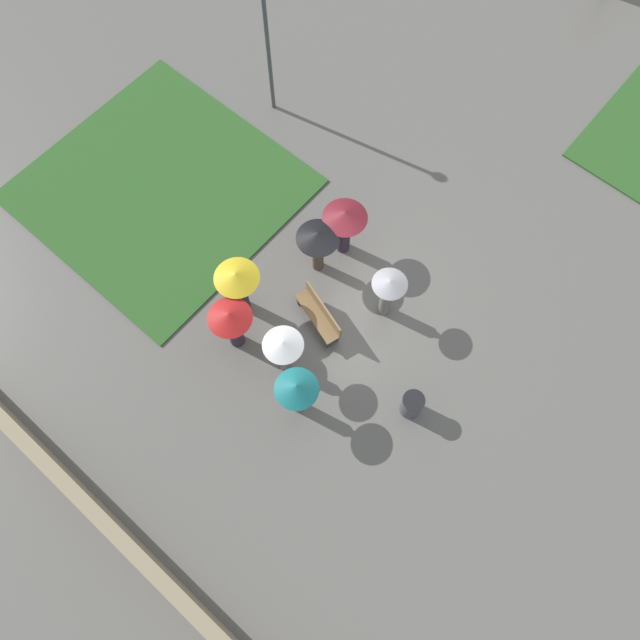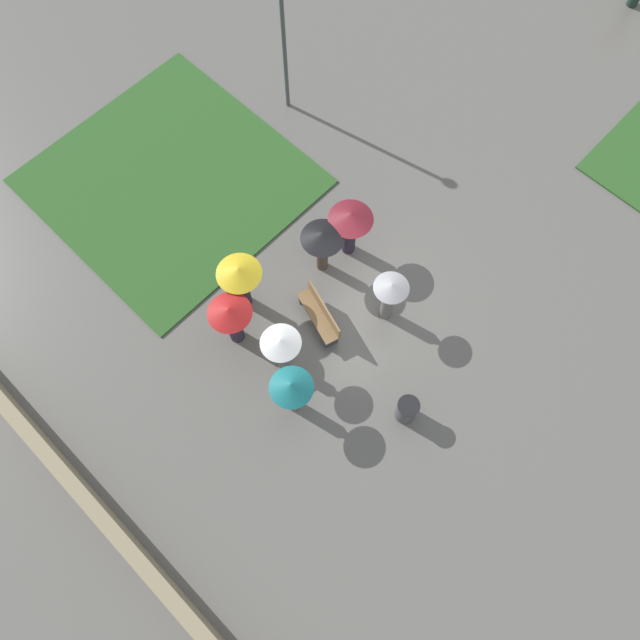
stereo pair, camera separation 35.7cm
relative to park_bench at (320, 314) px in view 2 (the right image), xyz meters
name	(u,v)px [view 2 (the right image)]	position (x,y,z in m)	size (l,w,h in m)	color
ground_plane	(358,303)	(0.39, 1.07, -0.46)	(90.00, 90.00, 0.00)	#66635E
lawn_patch_near	(171,181)	(-6.26, 0.13, -0.43)	(7.13, 6.85, 0.06)	#2D5B26
parapet_wall	(117,533)	(0.39, -7.15, -0.12)	(45.00, 0.35, 0.69)	gray
park_bench	(320,314)	(0.00, 0.00, 0.00)	(1.69, 0.89, 0.90)	brown
lamp_post	(283,30)	(-5.79, 4.55, 2.42)	(0.32, 0.32, 4.50)	#474C51
trash_bin	(407,410)	(3.30, -0.37, -0.02)	(0.55, 0.55, 0.88)	#4C4C51
crowd_person_grey	(390,295)	(1.11, 1.36, 0.75)	(0.91, 0.91, 1.81)	slate
crowd_person_maroon	(350,223)	(-0.96, 2.12, 0.93)	(1.19, 1.19, 1.85)	#2D2333
crowd_person_white	(281,348)	(0.18, -1.54, 0.82)	(1.00, 1.00, 1.80)	slate
crowd_person_yellow	(240,277)	(-1.85, -0.98, 1.02)	(1.15, 1.15, 1.93)	#2D2333
crowd_person_black	(322,241)	(-1.11, 1.22, 0.95)	(1.14, 1.14, 1.80)	#47382D
crowd_person_teal	(292,389)	(1.12, -2.13, 0.95)	(1.06, 1.06, 1.87)	slate
crowd_person_red	(231,317)	(-1.27, -1.84, 0.85)	(1.11, 1.11, 1.83)	#2D2333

